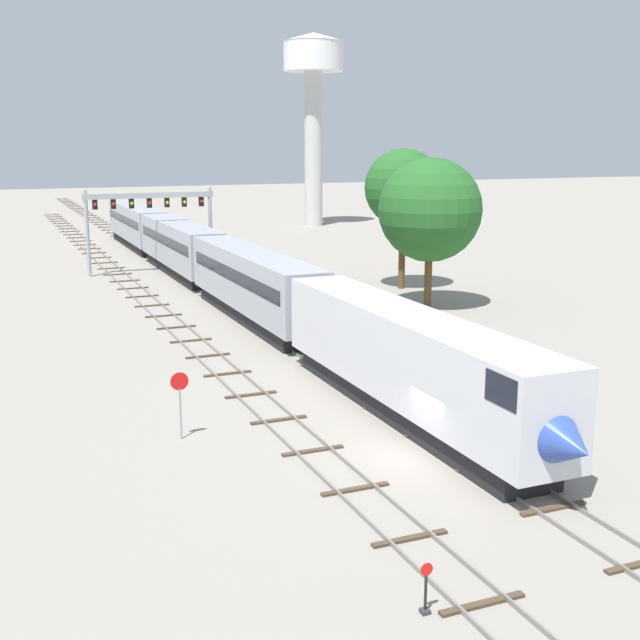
{
  "coord_description": "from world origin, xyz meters",
  "views": [
    {
      "loc": [
        -15.12,
        -26.51,
        12.15
      ],
      "look_at": [
        1.0,
        12.0,
        3.0
      ],
      "focal_mm": 45.92,
      "sensor_mm": 36.0,
      "label": 1
    }
  ],
  "objects_px": {
    "trackside_tree_left": "(430,210)",
    "trackside_tree_mid": "(403,188)",
    "passenger_train": "(210,261)",
    "stop_sign": "(180,396)",
    "water_tower": "(313,80)",
    "switch_stand": "(426,596)",
    "signal_gantry": "(150,211)"
  },
  "relations": [
    {
      "from": "stop_sign",
      "to": "passenger_train",
      "type": "bearing_deg",
      "value": 72.71
    },
    {
      "from": "trackside_tree_mid",
      "to": "stop_sign",
      "type": "bearing_deg",
      "value": -132.2
    },
    {
      "from": "stop_sign",
      "to": "signal_gantry",
      "type": "bearing_deg",
      "value": 80.13
    },
    {
      "from": "passenger_train",
      "to": "stop_sign",
      "type": "height_order",
      "value": "passenger_train"
    },
    {
      "from": "signal_gantry",
      "to": "switch_stand",
      "type": "relative_size",
      "value": 8.29
    },
    {
      "from": "water_tower",
      "to": "trackside_tree_left",
      "type": "relative_size",
      "value": 2.45
    },
    {
      "from": "water_tower",
      "to": "stop_sign",
      "type": "relative_size",
      "value": 9.39
    },
    {
      "from": "water_tower",
      "to": "passenger_train",
      "type": "bearing_deg",
      "value": -121.06
    },
    {
      "from": "water_tower",
      "to": "trackside_tree_mid",
      "type": "relative_size",
      "value": 2.33
    },
    {
      "from": "passenger_train",
      "to": "switch_stand",
      "type": "distance_m",
      "value": 47.92
    },
    {
      "from": "trackside_tree_mid",
      "to": "switch_stand",
      "type": "bearing_deg",
      "value": -117.53
    },
    {
      "from": "switch_stand",
      "to": "stop_sign",
      "type": "xyz_separation_m",
      "value": [
        -2.9,
        15.21,
        1.35
      ]
    },
    {
      "from": "passenger_train",
      "to": "trackside_tree_mid",
      "type": "xyz_separation_m",
      "value": [
        15.47,
        -4.04,
        5.75
      ]
    },
    {
      "from": "stop_sign",
      "to": "trackside_tree_left",
      "type": "bearing_deg",
      "value": 40.69
    },
    {
      "from": "passenger_train",
      "to": "stop_sign",
      "type": "bearing_deg",
      "value": -107.29
    },
    {
      "from": "water_tower",
      "to": "switch_stand",
      "type": "relative_size",
      "value": 18.53
    },
    {
      "from": "passenger_train",
      "to": "trackside_tree_left",
      "type": "distance_m",
      "value": 18.58
    },
    {
      "from": "switch_stand",
      "to": "trackside_tree_mid",
      "type": "bearing_deg",
      "value": 62.47
    },
    {
      "from": "stop_sign",
      "to": "trackside_tree_mid",
      "type": "distance_m",
      "value": 38.47
    },
    {
      "from": "signal_gantry",
      "to": "stop_sign",
      "type": "height_order",
      "value": "signal_gantry"
    },
    {
      "from": "trackside_tree_left",
      "to": "trackside_tree_mid",
      "type": "xyz_separation_m",
      "value": [
        2.1,
        8.0,
        1.11
      ]
    },
    {
      "from": "signal_gantry",
      "to": "water_tower",
      "type": "relative_size",
      "value": 0.45
    },
    {
      "from": "water_tower",
      "to": "stop_sign",
      "type": "bearing_deg",
      "value": -115.86
    },
    {
      "from": "switch_stand",
      "to": "trackside_tree_mid",
      "type": "xyz_separation_m",
      "value": [
        22.57,
        43.31,
        7.84
      ]
    },
    {
      "from": "water_tower",
      "to": "stop_sign",
      "type": "xyz_separation_m",
      "value": [
        -38.55,
        -79.53,
        -18.77
      ]
    },
    {
      "from": "passenger_train",
      "to": "signal_gantry",
      "type": "relative_size",
      "value": 7.27
    },
    {
      "from": "passenger_train",
      "to": "trackside_tree_mid",
      "type": "bearing_deg",
      "value": -14.63
    },
    {
      "from": "water_tower",
      "to": "signal_gantry",
      "type": "bearing_deg",
      "value": -131.34
    },
    {
      "from": "water_tower",
      "to": "trackside_tree_mid",
      "type": "bearing_deg",
      "value": -104.26
    },
    {
      "from": "passenger_train",
      "to": "signal_gantry",
      "type": "height_order",
      "value": "signal_gantry"
    },
    {
      "from": "switch_stand",
      "to": "trackside_tree_mid",
      "type": "distance_m",
      "value": 49.46
    },
    {
      "from": "stop_sign",
      "to": "trackside_tree_mid",
      "type": "bearing_deg",
      "value": 47.8
    }
  ]
}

